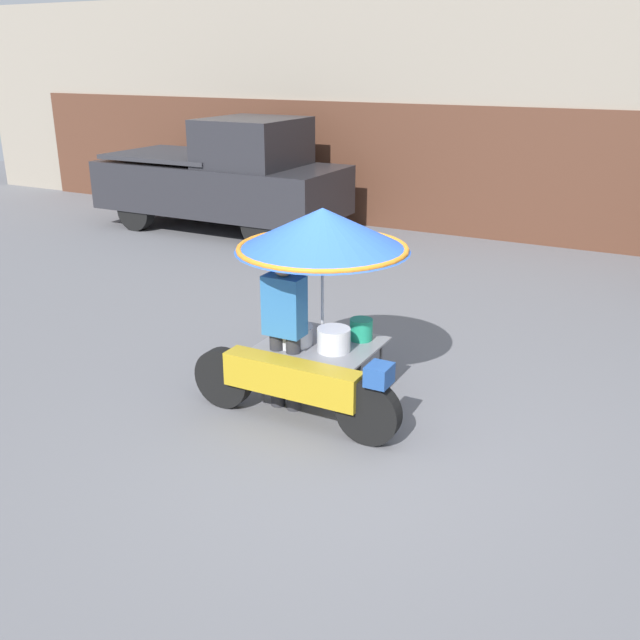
{
  "coord_description": "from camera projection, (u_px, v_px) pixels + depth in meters",
  "views": [
    {
      "loc": [
        2.44,
        -5.11,
        3.21
      ],
      "look_at": [
        -0.55,
        0.56,
        0.85
      ],
      "focal_mm": 40.0,
      "sensor_mm": 36.0,
      "label": 1
    }
  ],
  "objects": [
    {
      "name": "ground_plane",
      "position": [
        345.0,
        437.0,
        6.42
      ],
      "size": [
        36.0,
        36.0,
        0.0
      ],
      "primitive_type": "plane",
      "color": "slate"
    },
    {
      "name": "vendor_person",
      "position": [
        285.0,
        325.0,
        6.68
      ],
      "size": [
        0.38,
        0.22,
        1.54
      ],
      "color": "#2D2D33",
      "rests_on": "ground"
    },
    {
      "name": "pickup_truck",
      "position": [
        226.0,
        178.0,
        13.77
      ],
      "size": [
        4.86,
        1.99,
        2.17
      ],
      "color": "black",
      "rests_on": "ground"
    },
    {
      "name": "shopfront_building",
      "position": [
        560.0,
        116.0,
        13.11
      ],
      "size": [
        28.0,
        2.06,
        4.41
      ],
      "color": "gray",
      "rests_on": "ground"
    },
    {
      "name": "vendor_motorcycle_cart",
      "position": [
        319.0,
        262.0,
        6.6
      ],
      "size": [
        2.13,
        1.65,
        1.92
      ],
      "color": "black",
      "rests_on": "ground"
    }
  ]
}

